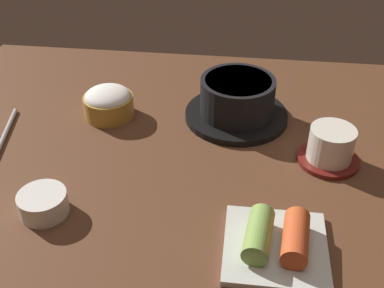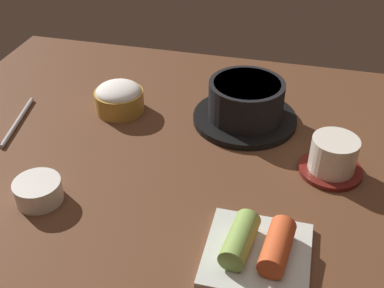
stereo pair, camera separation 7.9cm
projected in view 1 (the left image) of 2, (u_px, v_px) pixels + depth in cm
name	position (u px, v px, depth cm)	size (l,w,h in cm)	color
dining_table	(182.00, 155.00, 83.63)	(100.00, 76.00, 2.00)	#56331E
stone_pot	(237.00, 100.00, 89.32)	(19.31, 19.31, 8.12)	black
rice_bowl	(108.00, 102.00, 90.53)	(9.37, 9.37, 5.78)	#B78C38
tea_cup_with_saucer	(330.00, 146.00, 78.89)	(10.18, 10.18, 6.40)	maroon
kimchi_plate	(276.00, 242.00, 63.85)	(13.80, 13.80, 4.48)	silver
side_bowl_near	(43.00, 203.00, 69.66)	(7.12, 7.12, 3.41)	white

